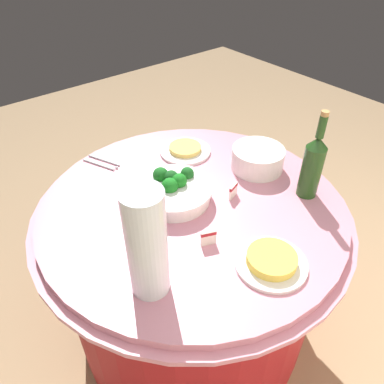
% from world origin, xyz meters
% --- Properties ---
extents(ground_plane, '(6.00, 6.00, 0.00)m').
position_xyz_m(ground_plane, '(0.00, 0.00, 0.00)').
color(ground_plane, '#9E7F5B').
extents(buffet_table, '(1.16, 1.16, 0.74)m').
position_xyz_m(buffet_table, '(0.00, 0.00, 0.38)').
color(buffet_table, maroon).
rests_on(buffet_table, ground_plane).
extents(broccoli_bowl, '(0.28, 0.28, 0.10)m').
position_xyz_m(broccoli_bowl, '(0.04, -0.06, 0.78)').
color(broccoli_bowl, white).
rests_on(broccoli_bowl, buffet_table).
extents(plate_stack, '(0.21, 0.21, 0.09)m').
position_xyz_m(plate_stack, '(-0.35, -0.01, 0.79)').
color(plate_stack, white).
rests_on(plate_stack, buffet_table).
extents(wine_bottle, '(0.07, 0.07, 0.34)m').
position_xyz_m(wine_bottle, '(-0.36, 0.23, 0.87)').
color(wine_bottle, '#204519').
rests_on(wine_bottle, buffet_table).
extents(decorative_fruit_vase, '(0.11, 0.11, 0.34)m').
position_xyz_m(decorative_fruit_vase, '(0.32, 0.21, 0.89)').
color(decorative_fruit_vase, silver).
rests_on(decorative_fruit_vase, buffet_table).
extents(serving_tongs, '(0.10, 0.16, 0.01)m').
position_xyz_m(serving_tongs, '(0.13, -0.43, 0.74)').
color(serving_tongs, silver).
rests_on(serving_tongs, buffet_table).
extents(food_plate_noodles, '(0.22, 0.22, 0.03)m').
position_xyz_m(food_plate_noodles, '(-0.19, -0.28, 0.75)').
color(food_plate_noodles, white).
rests_on(food_plate_noodles, buffet_table).
extents(food_plate_fried_egg, '(0.22, 0.22, 0.04)m').
position_xyz_m(food_plate_fried_egg, '(-0.00, 0.38, 0.76)').
color(food_plate_fried_egg, white).
rests_on(food_plate_fried_egg, buffet_table).
extents(label_placard_front, '(0.05, 0.02, 0.05)m').
position_xyz_m(label_placard_front, '(-0.14, 0.07, 0.77)').
color(label_placard_front, white).
rests_on(label_placard_front, buffet_table).
extents(label_placard_mid, '(0.05, 0.03, 0.05)m').
position_xyz_m(label_placard_mid, '(0.09, 0.19, 0.77)').
color(label_placard_mid, white).
rests_on(label_placard_mid, buffet_table).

